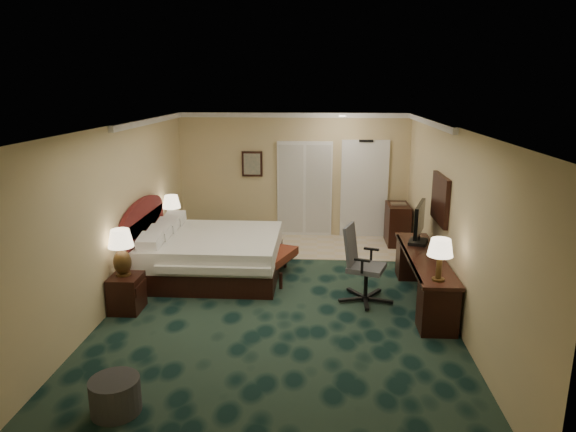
# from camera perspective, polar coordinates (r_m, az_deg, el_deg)

# --- Properties ---
(floor) EXTENTS (5.00, 7.50, 0.00)m
(floor) POSITION_cam_1_polar(r_m,az_deg,el_deg) (8.05, -0.85, -9.63)
(floor) COLOR black
(floor) RESTS_ON ground
(ceiling) EXTENTS (5.00, 7.50, 0.00)m
(ceiling) POSITION_cam_1_polar(r_m,az_deg,el_deg) (7.38, -0.93, 9.89)
(ceiling) COLOR silver
(ceiling) RESTS_ON wall_back
(wall_back) EXTENTS (5.00, 0.00, 2.70)m
(wall_back) POSITION_cam_1_polar(r_m,az_deg,el_deg) (11.26, 0.60, 4.54)
(wall_back) COLOR #DEC288
(wall_back) RESTS_ON ground
(wall_front) EXTENTS (5.00, 0.00, 2.70)m
(wall_front) POSITION_cam_1_polar(r_m,az_deg,el_deg) (4.11, -5.08, -13.66)
(wall_front) COLOR #DEC288
(wall_front) RESTS_ON ground
(wall_left) EXTENTS (0.00, 7.50, 2.70)m
(wall_left) POSITION_cam_1_polar(r_m,az_deg,el_deg) (8.18, -18.62, -0.01)
(wall_left) COLOR #DEC288
(wall_left) RESTS_ON ground
(wall_right) EXTENTS (0.00, 7.50, 2.70)m
(wall_right) POSITION_cam_1_polar(r_m,az_deg,el_deg) (7.82, 17.69, -0.58)
(wall_right) COLOR #DEC288
(wall_right) RESTS_ON ground
(crown_molding) EXTENTS (5.00, 7.50, 0.10)m
(crown_molding) POSITION_cam_1_polar(r_m,az_deg,el_deg) (7.38, -0.93, 9.51)
(crown_molding) COLOR white
(crown_molding) RESTS_ON wall_back
(tile_patch) EXTENTS (3.20, 1.70, 0.01)m
(tile_patch) POSITION_cam_1_polar(r_m,az_deg,el_deg) (10.75, 5.14, -3.39)
(tile_patch) COLOR beige
(tile_patch) RESTS_ON ground
(headboard) EXTENTS (0.12, 2.00, 1.40)m
(headboard) POSITION_cam_1_polar(r_m,az_deg,el_deg) (9.23, -15.67, -2.38)
(headboard) COLOR #541917
(headboard) RESTS_ON ground
(entry_door) EXTENTS (1.02, 0.06, 2.18)m
(entry_door) POSITION_cam_1_polar(r_m,az_deg,el_deg) (11.32, 8.46, 2.88)
(entry_door) COLOR white
(entry_door) RESTS_ON ground
(closet_doors) EXTENTS (1.20, 0.06, 2.10)m
(closet_doors) POSITION_cam_1_polar(r_m,az_deg,el_deg) (11.27, 1.85, 2.98)
(closet_doors) COLOR silver
(closet_doors) RESTS_ON ground
(wall_art) EXTENTS (0.45, 0.06, 0.55)m
(wall_art) POSITION_cam_1_polar(r_m,az_deg,el_deg) (11.27, -4.01, 5.79)
(wall_art) COLOR slate
(wall_art) RESTS_ON wall_back
(wall_mirror) EXTENTS (0.05, 0.95, 0.75)m
(wall_mirror) POSITION_cam_1_polar(r_m,az_deg,el_deg) (8.33, 16.56, 1.82)
(wall_mirror) COLOR white
(wall_mirror) RESTS_ON wall_right
(bed) EXTENTS (2.28, 2.11, 0.72)m
(bed) POSITION_cam_1_polar(r_m,az_deg,el_deg) (9.16, -8.22, -4.33)
(bed) COLOR white
(bed) RESTS_ON ground
(nightstand_near) EXTENTS (0.44, 0.50, 0.55)m
(nightstand_near) POSITION_cam_1_polar(r_m,az_deg,el_deg) (8.07, -17.50, -8.18)
(nightstand_near) COLOR black
(nightstand_near) RESTS_ON ground
(nightstand_far) EXTENTS (0.42, 0.49, 0.53)m
(nightstand_far) POSITION_cam_1_polar(r_m,az_deg,el_deg) (10.37, -12.52, -2.85)
(nightstand_far) COLOR black
(nightstand_far) RESTS_ON ground
(lamp_near) EXTENTS (0.42, 0.42, 0.70)m
(lamp_near) POSITION_cam_1_polar(r_m,az_deg,el_deg) (7.91, -18.00, -3.87)
(lamp_near) COLOR black
(lamp_near) RESTS_ON nightstand_near
(lamp_far) EXTENTS (0.38, 0.38, 0.66)m
(lamp_far) POSITION_cam_1_polar(r_m,az_deg,el_deg) (10.28, -12.78, 0.44)
(lamp_far) COLOR black
(lamp_far) RESTS_ON nightstand_far
(bed_bench) EXTENTS (0.83, 1.30, 0.42)m
(bed_bench) POSITION_cam_1_polar(r_m,az_deg,el_deg) (9.00, -1.59, -5.56)
(bed_bench) COLOR brown
(bed_bench) RESTS_ON ground
(ottoman) EXTENTS (0.68, 0.68, 0.37)m
(ottoman) POSITION_cam_1_polar(r_m,az_deg,el_deg) (5.85, -18.65, -18.38)
(ottoman) COLOR #323232
(ottoman) RESTS_ON ground
(desk) EXTENTS (0.55, 2.55, 0.73)m
(desk) POSITION_cam_1_polar(r_m,az_deg,el_deg) (8.27, 14.81, -6.73)
(desk) COLOR black
(desk) RESTS_ON ground
(tv) EXTENTS (0.33, 0.85, 0.68)m
(tv) POSITION_cam_1_polar(r_m,az_deg,el_deg) (8.67, 14.38, -0.81)
(tv) COLOR black
(tv) RESTS_ON desk
(desk_lamp) EXTENTS (0.38, 0.38, 0.59)m
(desk_lamp) POSITION_cam_1_polar(r_m,az_deg,el_deg) (7.12, 16.49, -4.65)
(desk_lamp) COLOR black
(desk_lamp) RESTS_ON desk
(desk_chair) EXTENTS (0.87, 0.84, 1.20)m
(desk_chair) POSITION_cam_1_polar(r_m,az_deg,el_deg) (8.00, 8.73, -5.35)
(desk_chair) COLOR #494A53
(desk_chair) RESTS_ON ground
(minibar) EXTENTS (0.45, 0.81, 0.85)m
(minibar) POSITION_cam_1_polar(r_m,az_deg,el_deg) (11.03, 12.05, -0.91)
(minibar) COLOR black
(minibar) RESTS_ON ground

